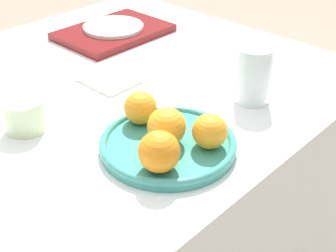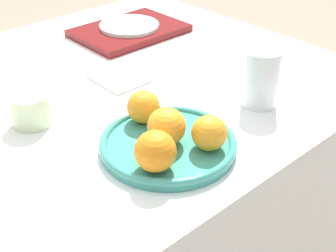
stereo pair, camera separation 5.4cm
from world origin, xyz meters
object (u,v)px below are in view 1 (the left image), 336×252
object	(u,v)px
orange_2	(140,108)
orange_3	(159,152)
serving_tray	(114,32)
cup_1	(25,115)
side_plate	(113,27)
water_glass	(254,75)
orange_1	(210,131)
orange_0	(167,126)
fruit_platter	(168,144)
napkin	(109,80)

from	to	relation	value
orange_2	orange_3	xyz separation A→B (m)	(-0.08, -0.13, 0.00)
serving_tray	cup_1	distance (m)	0.50
side_plate	cup_1	size ratio (longest dim) A/B	2.14
orange_3	water_glass	bearing A→B (deg)	7.09
orange_1	water_glass	xyz separation A→B (m)	(0.22, 0.06, 0.01)
orange_1	cup_1	xyz separation A→B (m)	(-0.18, 0.31, -0.02)
serving_tray	orange_3	bearing A→B (deg)	-124.55
orange_0	fruit_platter	bearing A→B (deg)	1.47
orange_1	serving_tray	bearing A→B (deg)	64.67
fruit_platter	side_plate	world-z (taller)	side_plate
orange_1	cup_1	world-z (taller)	orange_1
fruit_platter	water_glass	size ratio (longest dim) A/B	2.05
orange_1	side_plate	distance (m)	0.62
orange_0	side_plate	size ratio (longest dim) A/B	0.41
orange_3	serving_tray	bearing A→B (deg)	55.45
orange_1	water_glass	bearing A→B (deg)	15.04
orange_3	napkin	distance (m)	0.37
side_plate	orange_3	bearing A→B (deg)	-124.55
orange_1	side_plate	size ratio (longest dim) A/B	0.37
fruit_platter	cup_1	size ratio (longest dim) A/B	3.16
orange_2	fruit_platter	bearing A→B (deg)	-99.10
fruit_platter	orange_1	bearing A→B (deg)	-57.37
side_plate	napkin	distance (m)	0.29
orange_1	orange_2	xyz separation A→B (m)	(-0.03, 0.15, 0.00)
water_glass	napkin	distance (m)	0.33
orange_3	cup_1	bearing A→B (deg)	103.18
orange_3	water_glass	xyz separation A→B (m)	(0.32, 0.04, 0.01)
napkin	orange_3	bearing A→B (deg)	-117.86
orange_3	serving_tray	world-z (taller)	orange_3
orange_0	orange_1	size ratio (longest dim) A/B	1.09
side_plate	fruit_platter	bearing A→B (deg)	-121.51
orange_2	serving_tray	bearing A→B (deg)	54.81
fruit_platter	napkin	size ratio (longest dim) A/B	2.02
orange_0	serving_tray	distance (m)	0.58
orange_2	water_glass	bearing A→B (deg)	-19.97
serving_tray	napkin	xyz separation A→B (m)	(-0.20, -0.21, -0.01)
side_plate	orange_0	bearing A→B (deg)	-121.82
orange_2	orange_3	world-z (taller)	orange_3
water_glass	orange_1	bearing A→B (deg)	-164.96
orange_0	cup_1	bearing A→B (deg)	118.24
orange_0	napkin	xyz separation A→B (m)	(0.11, 0.28, -0.05)
orange_0	serving_tray	world-z (taller)	orange_0
napkin	orange_0	bearing A→B (deg)	-111.06
serving_tray	side_plate	distance (m)	0.02
orange_1	orange_3	world-z (taller)	orange_3
orange_1	water_glass	world-z (taller)	water_glass
orange_2	cup_1	world-z (taller)	orange_2
fruit_platter	orange_2	xyz separation A→B (m)	(0.01, 0.08, 0.04)
water_glass	orange_2	bearing A→B (deg)	160.03
orange_1	orange_2	distance (m)	0.15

